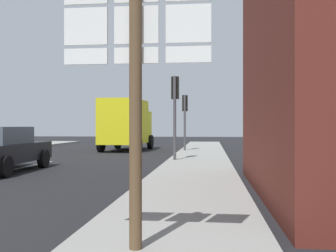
# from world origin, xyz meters

# --- Properties ---
(ground_plane) EXTENTS (80.00, 80.00, 0.00)m
(ground_plane) POSITION_xyz_m (0.00, 10.00, 0.00)
(ground_plane) COLOR black
(sidewalk_right) EXTENTS (2.49, 44.00, 0.14)m
(sidewalk_right) POSITION_xyz_m (6.21, 8.00, 0.07)
(sidewalk_right) COLOR gray
(sidewalk_right) RESTS_ON ground
(delivery_truck) EXTENTS (2.69, 5.10, 3.05)m
(delivery_truck) POSITION_xyz_m (1.60, 19.44, 1.65)
(delivery_truck) COLOR yellow
(delivery_truck) RESTS_ON ground
(route_sign_post) EXTENTS (1.66, 0.14, 3.20)m
(route_sign_post) POSITION_xyz_m (5.86, 0.54, 2.00)
(route_sign_post) COLOR brown
(route_sign_post) RESTS_ON ground
(traffic_light_near_right) EXTENTS (0.30, 0.49, 3.49)m
(traffic_light_near_right) POSITION_xyz_m (5.27, 11.89, 2.59)
(traffic_light_near_right) COLOR #47474C
(traffic_light_near_right) RESTS_ON ground
(traffic_light_far_right) EXTENTS (0.30, 0.49, 3.23)m
(traffic_light_far_right) POSITION_xyz_m (5.27, 18.07, 2.39)
(traffic_light_far_right) COLOR #47474C
(traffic_light_far_right) RESTS_ON ground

